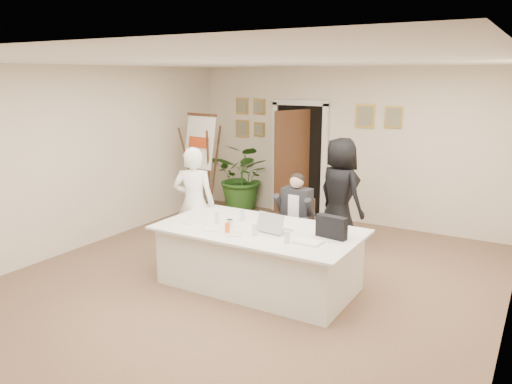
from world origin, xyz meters
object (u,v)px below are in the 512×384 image
(potted_palm, at_px, (244,177))
(paper_stack, at_px, (308,242))
(conference_table, at_px, (259,257))
(standing_man, at_px, (194,203))
(laptop, at_px, (275,220))
(steel_jug, at_px, (230,224))
(oj_glass, at_px, (227,228))
(laptop_bag, at_px, (331,227))
(flip_chart, at_px, (204,172))
(seated_man, at_px, (295,218))
(standing_woman, at_px, (340,194))

(potted_palm, relative_size, paper_stack, 4.49)
(conference_table, xyz_separation_m, paper_stack, (0.78, -0.21, 0.40))
(paper_stack, bearing_deg, potted_palm, 131.53)
(standing_man, height_order, paper_stack, standing_man)
(standing_man, bearing_deg, potted_palm, -98.15)
(conference_table, xyz_separation_m, standing_man, (-1.34, 0.42, 0.44))
(potted_palm, xyz_separation_m, laptop, (2.40, -3.11, 0.24))
(laptop, height_order, steel_jug, laptop)
(oj_glass, bearing_deg, steel_jug, 116.13)
(standing_man, xyz_separation_m, laptop_bag, (2.27, -0.31, 0.08))
(conference_table, relative_size, laptop, 6.75)
(conference_table, bearing_deg, potted_palm, 124.84)
(flip_chart, relative_size, standing_man, 1.17)
(paper_stack, relative_size, oj_glass, 2.31)
(seated_man, distance_m, laptop_bag, 1.32)
(standing_man, xyz_separation_m, steel_jug, (1.02, -0.59, 0.00))
(potted_palm, distance_m, paper_stack, 4.45)
(oj_glass, bearing_deg, laptop, 39.82)
(laptop_bag, bearing_deg, conference_table, -164.62)
(flip_chart, relative_size, laptop, 5.13)
(oj_glass, bearing_deg, conference_table, 59.08)
(standing_man, bearing_deg, steel_jug, 124.39)
(steel_jug, bearing_deg, conference_table, 28.39)
(conference_table, height_order, flip_chart, flip_chart)
(conference_table, height_order, laptop_bag, laptop_bag)
(standing_woman, xyz_separation_m, potted_palm, (-2.50, 1.20, -0.19))
(flip_chart, relative_size, standing_woman, 1.12)
(conference_table, bearing_deg, standing_man, 162.54)
(standing_woman, relative_size, laptop_bag, 4.56)
(laptop, bearing_deg, steel_jug, -154.77)
(seated_man, bearing_deg, potted_palm, 130.16)
(seated_man, relative_size, laptop_bag, 3.46)
(steel_jug, bearing_deg, laptop_bag, 12.73)
(standing_man, height_order, laptop, standing_man)
(standing_man, bearing_deg, flip_chart, -83.16)
(flip_chart, distance_m, oj_glass, 3.36)
(laptop, height_order, paper_stack, laptop)
(laptop, height_order, oj_glass, laptop)
(seated_man, xyz_separation_m, potted_palm, (-2.18, 2.10, 0.01))
(standing_man, bearing_deg, laptop_bag, 146.84)
(flip_chart, distance_m, potted_palm, 1.02)
(standing_woman, bearing_deg, conference_table, 106.95)
(standing_woman, bearing_deg, standing_man, 68.64)
(standing_man, distance_m, laptop_bag, 2.29)
(flip_chart, bearing_deg, steel_jug, -47.87)
(potted_palm, xyz_separation_m, paper_stack, (2.95, -3.33, 0.12))
(laptop, distance_m, paper_stack, 0.60)
(seated_man, height_order, laptop_bag, seated_man)
(laptop, bearing_deg, standing_woman, 94.30)
(conference_table, height_order, oj_glass, oj_glass)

